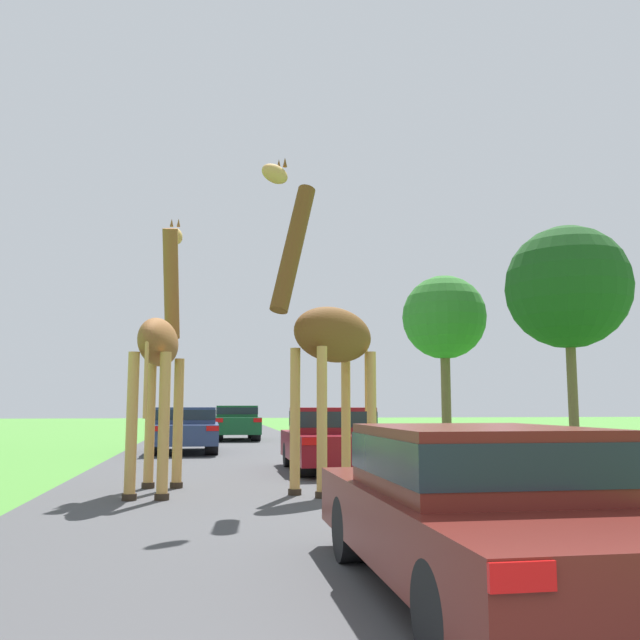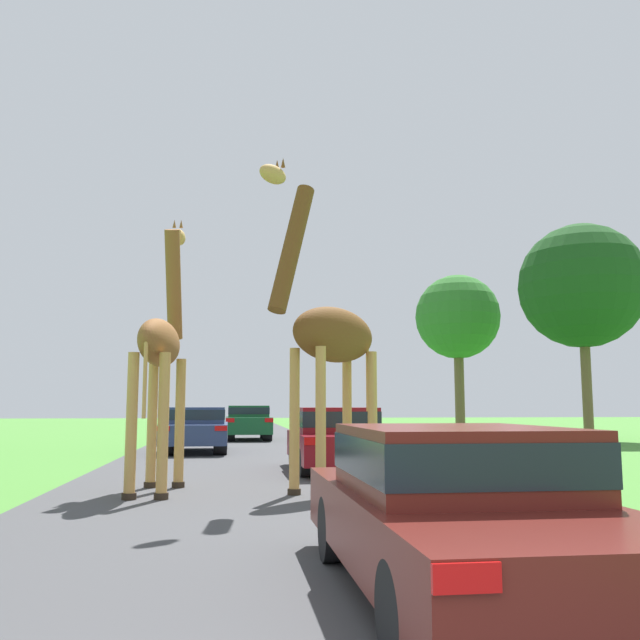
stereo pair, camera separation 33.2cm
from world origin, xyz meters
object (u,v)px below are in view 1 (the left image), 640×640
(car_queue_left, at_px, (331,438))
(car_queue_right, at_px, (236,422))
(car_lead_maroon, at_px, (478,505))
(tree_right_cluster, at_px, (568,288))
(giraffe_companion, at_px, (160,349))
(car_far_ahead, at_px, (186,428))
(tree_left_edge, at_px, (444,318))
(giraffe_near_road, at_px, (329,337))

(car_queue_left, bearing_deg, car_queue_right, 96.35)
(car_lead_maroon, distance_m, tree_right_cluster, 26.40)
(car_queue_left, distance_m, tree_right_cluster, 18.40)
(giraffe_companion, distance_m, car_far_ahead, 10.04)
(giraffe_companion, bearing_deg, car_lead_maroon, -61.26)
(car_far_ahead, distance_m, tree_right_cluster, 17.93)
(tree_left_edge, bearing_deg, giraffe_companion, -120.77)
(tree_left_edge, relative_size, tree_right_cluster, 0.88)
(car_queue_right, distance_m, car_queue_left, 14.28)
(car_lead_maroon, height_order, car_queue_left, car_queue_left)
(car_queue_left, bearing_deg, car_lead_maroon, -93.65)
(car_queue_right, xyz_separation_m, tree_right_cluster, (14.26, -2.20, 5.81))
(car_queue_right, bearing_deg, car_queue_left, -83.65)
(car_far_ahead, xyz_separation_m, tree_right_cluster, (16.09, 5.34, 5.83))
(car_lead_maroon, bearing_deg, giraffe_companion, 113.27)
(car_queue_left, relative_size, tree_right_cluster, 0.43)
(giraffe_companion, distance_m, tree_right_cluster, 22.65)
(car_queue_left, distance_m, car_far_ahead, 7.48)
(car_lead_maroon, height_order, car_far_ahead, car_far_ahead)
(giraffe_near_road, height_order, car_lead_maroon, giraffe_near_road)
(giraffe_companion, xyz_separation_m, tree_right_cluster, (16.23, 15.24, 4.17))
(giraffe_companion, distance_m, car_queue_left, 5.10)
(car_queue_right, distance_m, tree_left_edge, 12.60)
(giraffe_companion, bearing_deg, car_far_ahead, 94.67)
(car_queue_right, bearing_deg, tree_right_cluster, -8.76)
(giraffe_near_road, relative_size, car_lead_maroon, 1.22)
(giraffe_companion, bearing_deg, car_queue_right, 89.02)
(tree_left_edge, bearing_deg, tree_right_cluster, -60.66)
(tree_right_cluster, bearing_deg, car_lead_maroon, -121.16)
(giraffe_companion, relative_size, car_far_ahead, 1.20)
(giraffe_companion, xyz_separation_m, car_lead_maroon, (2.92, -6.78, -1.72))
(car_far_ahead, height_order, tree_right_cluster, tree_right_cluster)
(giraffe_near_road, relative_size, tree_left_edge, 0.67)
(giraffe_companion, bearing_deg, car_queue_left, 47.89)
(car_queue_right, distance_m, car_far_ahead, 7.75)
(giraffe_near_road, height_order, tree_right_cluster, tree_right_cluster)
(giraffe_near_road, distance_m, tree_right_cluster, 21.02)
(car_lead_maroon, xyz_separation_m, car_queue_right, (-0.94, 24.22, 0.08))
(car_queue_left, bearing_deg, tree_right_cluster, 43.41)
(giraffe_near_road, relative_size, giraffe_companion, 1.07)
(car_far_ahead, bearing_deg, giraffe_near_road, -75.35)
(giraffe_near_road, height_order, car_queue_right, giraffe_near_road)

